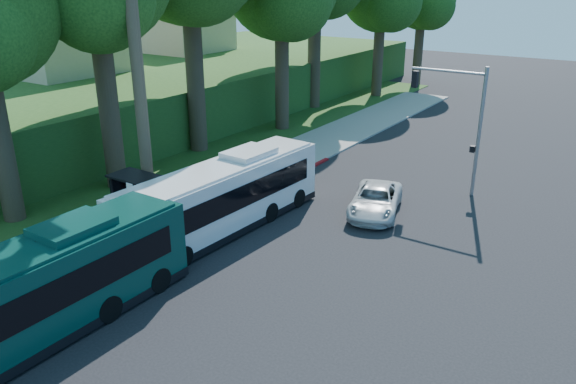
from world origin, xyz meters
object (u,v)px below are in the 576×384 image
Objects in this scene: bus_shelter at (140,190)px; white_bus at (225,196)px; teal_bus at (31,294)px; pickup at (375,200)px.

bus_shelter is 0.27× the size of white_bus.
teal_bus reaches higher than white_bus.
white_bus is 2.37× the size of pickup.
bus_shelter is 4.09m from white_bus.
bus_shelter is 0.64× the size of pickup.
pickup is (4.67, 15.94, -1.04)m from teal_bus.
pickup is (8.71, 7.59, -1.11)m from bus_shelter.
bus_shelter is at bearing 115.85° from teal_bus.
white_bus is at bearing -148.58° from pickup.
teal_bus is (0.39, -10.20, 0.03)m from white_bus.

